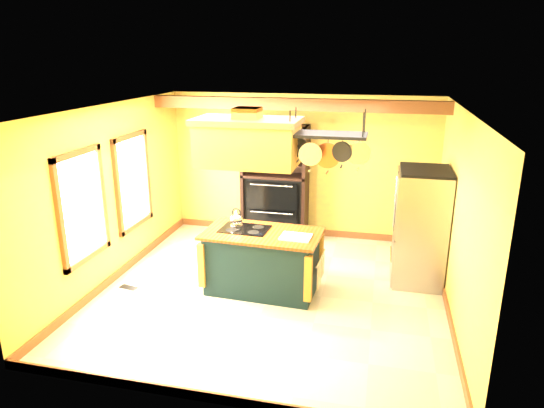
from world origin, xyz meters
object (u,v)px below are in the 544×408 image
at_px(refrigerator, 420,229).
at_px(hutch, 275,194).
at_px(kitchen_island, 262,261).
at_px(range_hood, 248,141).
at_px(pot_rack, 328,142).

distance_m(refrigerator, hutch, 2.91).
xyz_separation_m(kitchen_island, hutch, (-0.30, 2.24, 0.38)).
xyz_separation_m(range_hood, refrigerator, (2.45, 0.86, -1.40)).
bearing_deg(kitchen_island, refrigerator, 23.65).
xyz_separation_m(kitchen_island, refrigerator, (2.26, 0.85, 0.38)).
distance_m(kitchen_island, hutch, 2.29).
bearing_deg(pot_rack, kitchen_island, -179.31).
bearing_deg(refrigerator, hutch, 151.64).
height_order(range_hood, refrigerator, range_hood).
relative_size(kitchen_island, range_hood, 1.20).
bearing_deg(refrigerator, range_hood, -160.79).
xyz_separation_m(range_hood, pot_rack, (1.10, 0.01, 0.02)).
bearing_deg(range_hood, hutch, 92.72).
xyz_separation_m(refrigerator, hutch, (-2.56, 1.38, -0.00)).
height_order(range_hood, hutch, range_hood).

